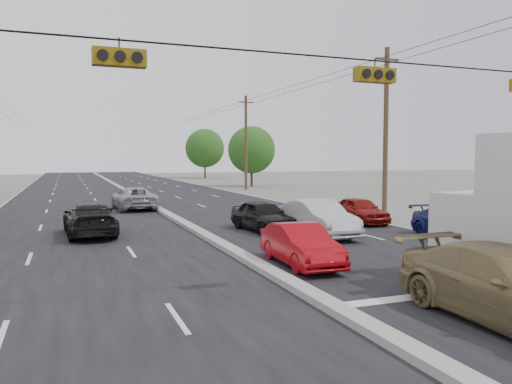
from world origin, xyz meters
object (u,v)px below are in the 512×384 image
oncoming_near (90,219)px  oncoming_far (134,198)px  queue_car_a (263,216)px  queue_car_d (456,224)px  tree_right_mid (252,150)px  utility_pole_right_b (386,130)px  red_sedan (301,245)px  tree_right_far (205,148)px  utility_pole_right_c (246,142)px  tan_sedan (510,287)px  queue_car_b (318,219)px  queue_car_e (360,210)px

oncoming_near → oncoming_far: size_ratio=0.96×
queue_car_a → queue_car_d: 8.42m
tree_right_mid → utility_pole_right_b: bearing=-94.8°
utility_pole_right_b → queue_car_d: utility_pole_right_b is taller
tree_right_mid → red_sedan: 43.54m
tree_right_far → queue_car_a: size_ratio=1.93×
utility_pole_right_c → queue_car_a: utility_pole_right_c is taller
tree_right_mid → oncoming_far: bearing=-127.0°
utility_pole_right_b → oncoming_far: (-13.90, 8.27, -4.37)m
tree_right_far → tan_sedan: tree_right_far is taller
red_sedan → queue_car_b: queue_car_b is taller
tree_right_far → queue_car_b: tree_right_far is taller
tree_right_mid → queue_car_a: (-12.00, -33.88, -3.62)m
tan_sedan → utility_pole_right_c: bearing=77.0°
red_sedan → queue_car_d: (8.20, 2.08, 0.01)m
utility_pole_right_c → oncoming_near: utility_pole_right_c is taller
utility_pole_right_b → queue_car_b: utility_pole_right_b is taller
utility_pole_right_b → tan_sedan: 20.63m
red_sedan → utility_pole_right_c: bearing=75.3°
tan_sedan → oncoming_far: tan_sedan is taller
queue_car_b → oncoming_far: 15.64m
utility_pole_right_c → tree_right_mid: size_ratio=1.40×
oncoming_near → queue_car_b: bearing=155.5°
red_sedan → queue_car_a: 7.49m
queue_car_a → oncoming_near: oncoming_near is taller
utility_pole_right_c → oncoming_near: (-17.13, -27.40, -4.37)m
queue_car_a → oncoming_far: 12.92m
tree_right_far → oncoming_near: bearing=-109.8°
tree_right_mid → utility_pole_right_c: bearing=-116.6°
tree_right_mid → queue_car_a: size_ratio=1.69×
tree_right_far → red_sedan: size_ratio=2.04×
queue_car_b → utility_pole_right_b: bearing=37.4°
red_sedan → oncoming_far: bearing=100.6°
tan_sedan → queue_car_a: (0.00, 13.91, -0.06)m
tan_sedan → queue_car_a: tan_sedan is taller
queue_car_b → queue_car_d: size_ratio=1.04×
queue_car_d → oncoming_near: 15.74m
queue_car_d → oncoming_near: oncoming_near is taller
tree_right_far → queue_car_b: size_ratio=1.70×
queue_car_a → tree_right_mid: bearing=63.5°
queue_car_e → oncoming_far: size_ratio=0.75×
utility_pole_right_b → oncoming_far: bearing=149.3°
queue_car_b → oncoming_far: (-6.11, 14.40, -0.05)m
tree_right_far → red_sedan: bearing=-102.4°
utility_pole_right_c → red_sedan: size_ratio=2.50×
utility_pole_right_c → oncoming_far: utility_pole_right_c is taller
queue_car_d → queue_car_b: bearing=153.0°
utility_pole_right_b → tree_right_mid: 30.11m
red_sedan → queue_car_d: queue_car_d is taller
tree_right_mid → oncoming_near: bearing=-121.2°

